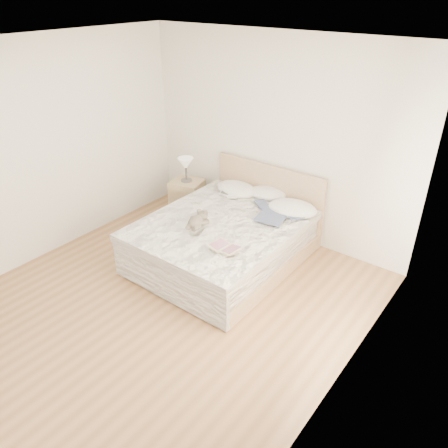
{
  "coord_description": "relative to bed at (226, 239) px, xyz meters",
  "views": [
    {
      "loc": [
        2.88,
        -2.6,
        3.19
      ],
      "look_at": [
        0.08,
        1.05,
        0.62
      ],
      "focal_mm": 35.0,
      "sensor_mm": 36.0,
      "label": 1
    }
  ],
  "objects": [
    {
      "name": "floor",
      "position": [
        0.0,
        -1.19,
        -0.31
      ],
      "size": [
        4.0,
        4.5,
        0.0
      ],
      "primitive_type": "cube",
      "color": "brown",
      "rests_on": "ground"
    },
    {
      "name": "ceiling",
      "position": [
        0.0,
        -1.19,
        2.39
      ],
      "size": [
        4.0,
        4.5,
        0.0
      ],
      "primitive_type": "cube",
      "color": "white",
      "rests_on": "ground"
    },
    {
      "name": "wall_back",
      "position": [
        0.0,
        1.06,
        1.04
      ],
      "size": [
        4.0,
        0.02,
        2.7
      ],
      "primitive_type": "cube",
      "color": "silver",
      "rests_on": "ground"
    },
    {
      "name": "wall_left",
      "position": [
        -2.0,
        -1.19,
        1.04
      ],
      "size": [
        0.02,
        4.5,
        2.7
      ],
      "primitive_type": "cube",
      "color": "silver",
      "rests_on": "ground"
    },
    {
      "name": "wall_right",
      "position": [
        2.0,
        -1.19,
        1.04
      ],
      "size": [
        0.02,
        4.5,
        2.7
      ],
      "primitive_type": "cube",
      "color": "silver",
      "rests_on": "ground"
    },
    {
      "name": "window",
      "position": [
        1.99,
        -0.89,
        1.14
      ],
      "size": [
        0.02,
        1.3,
        1.1
      ],
      "primitive_type": "cube",
      "color": "white",
      "rests_on": "wall_right"
    },
    {
      "name": "bed",
      "position": [
        0.0,
        0.0,
        0.0
      ],
      "size": [
        1.72,
        2.14,
        1.0
      ],
      "color": "tan",
      "rests_on": "floor"
    },
    {
      "name": "nightstand",
      "position": [
        -1.23,
        0.66,
        -0.03
      ],
      "size": [
        0.53,
        0.5,
        0.56
      ],
      "primitive_type": "cube",
      "rotation": [
        0.0,
        0.0,
        0.24
      ],
      "color": "tan",
      "rests_on": "floor"
    },
    {
      "name": "table_lamp",
      "position": [
        -1.24,
        0.66,
        0.51
      ],
      "size": [
        0.26,
        0.26,
        0.36
      ],
      "color": "#514B46",
      "rests_on": "nightstand"
    },
    {
      "name": "pillow_left",
      "position": [
        -0.37,
        0.74,
        0.33
      ],
      "size": [
        0.63,
        0.46,
        0.18
      ],
      "primitive_type": "ellipsoid",
      "rotation": [
        0.0,
        0.0,
        -0.06
      ],
      "color": "white",
      "rests_on": "bed"
    },
    {
      "name": "pillow_middle",
      "position": [
        0.05,
        0.89,
        0.33
      ],
      "size": [
        0.59,
        0.46,
        0.16
      ],
      "primitive_type": "ellipsoid",
      "rotation": [
        0.0,
        0.0,
        0.19
      ],
      "color": "white",
      "rests_on": "bed"
    },
    {
      "name": "pillow_right",
      "position": [
        0.55,
        0.69,
        0.33
      ],
      "size": [
        0.71,
        0.56,
        0.19
      ],
      "primitive_type": "ellipsoid",
      "rotation": [
        0.0,
        0.0,
        0.2
      ],
      "color": "white",
      "rests_on": "bed"
    },
    {
      "name": "blouse",
      "position": [
        0.44,
        0.41,
        0.32
      ],
      "size": [
        0.63,
        0.66,
        0.02
      ],
      "primitive_type": null,
      "rotation": [
        0.0,
        0.0,
        0.19
      ],
      "color": "#344061",
      "rests_on": "bed"
    },
    {
      "name": "photo_book",
      "position": [
        -0.36,
        0.56,
        0.32
      ],
      "size": [
        0.34,
        0.29,
        0.02
      ],
      "primitive_type": "cube",
      "rotation": [
        0.0,
        0.0,
        0.36
      ],
      "color": "white",
      "rests_on": "bed"
    },
    {
      "name": "childrens_book",
      "position": [
        0.43,
        -0.57,
        0.32
      ],
      "size": [
        0.36,
        0.27,
        0.02
      ],
      "primitive_type": "cube",
      "rotation": [
        0.0,
        0.0,
        -0.11
      ],
      "color": "beige",
      "rests_on": "bed"
    },
    {
      "name": "teddy_bear",
      "position": [
        -0.12,
        -0.43,
        0.34
      ],
      "size": [
        0.29,
        0.35,
        0.16
      ],
      "primitive_type": null,
      "rotation": [
        0.0,
        0.0,
        0.24
      ],
      "color": "brown",
      "rests_on": "bed"
    }
  ]
}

